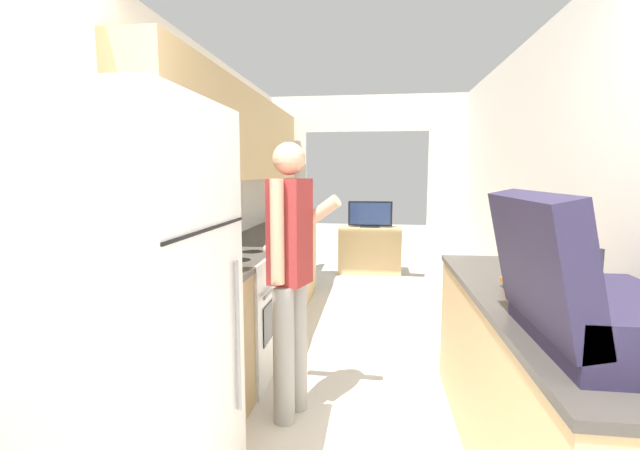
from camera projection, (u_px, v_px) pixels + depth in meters
The scene contains 12 objects.
wall_left at pixel (201, 174), 3.23m from camera, with size 0.38×7.09×2.50m.
wall_right at pixel (573, 219), 2.46m from camera, with size 0.06×7.09×2.50m.
wall_far_with_doorway at pixel (366, 180), 5.53m from camera, with size 2.87×0.06×2.50m.
counter_left at pixel (264, 283), 4.14m from camera, with size 0.62×3.46×0.92m.
counter_right at pixel (536, 388), 2.11m from camera, with size 0.62×2.15×0.92m.
refrigerator at pixel (129, 322), 1.77m from camera, with size 0.75×0.80×1.80m.
range_oven at pixel (231, 315), 3.19m from camera, with size 0.66×0.74×1.06m.
person at pixel (290, 272), 2.59m from camera, with size 0.54×0.45×1.70m.
suitcase at pixel (583, 299), 1.47m from camera, with size 0.56×0.69×0.53m.
book_stack at pixel (529, 285), 2.14m from camera, with size 0.26×0.31×0.08m.
tv_cabinet at pixel (370, 250), 6.53m from camera, with size 0.94×0.42×0.71m.
television at pixel (370, 215), 6.43m from camera, with size 0.66×0.16×0.39m.
Camera 1 is at (0.14, -0.87, 1.51)m, focal length 24.00 mm.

